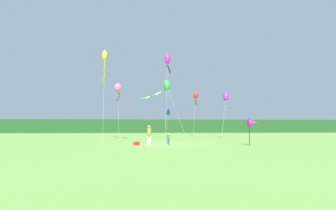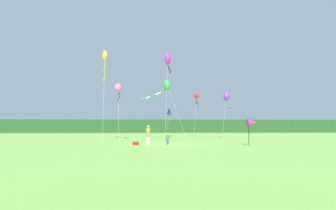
# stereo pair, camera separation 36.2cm
# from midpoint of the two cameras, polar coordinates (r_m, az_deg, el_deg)

# --- Properties ---
(ground_plane) EXTENTS (120.00, 120.00, 0.00)m
(ground_plane) POSITION_cam_midpoint_polar(r_m,az_deg,el_deg) (23.13, 1.29, -9.54)
(ground_plane) COLOR #6B9E42
(distant_treeline) EXTENTS (108.00, 3.02, 3.80)m
(distant_treeline) POSITION_cam_midpoint_polar(r_m,az_deg,el_deg) (68.03, -1.67, -5.16)
(distant_treeline) COLOR #234C23
(distant_treeline) RESTS_ON ground
(person_adult) EXTENTS (0.40, 0.40, 1.83)m
(person_adult) POSITION_cam_midpoint_polar(r_m,az_deg,el_deg) (22.58, -4.36, -7.02)
(person_adult) COLOR silver
(person_adult) RESTS_ON ground
(person_child) EXTENTS (0.24, 0.24, 1.07)m
(person_child) POSITION_cam_midpoint_polar(r_m,az_deg,el_deg) (22.72, 0.35, -8.10)
(person_child) COLOR #334C8C
(person_child) RESTS_ON ground
(cooler_box) EXTENTS (0.56, 0.37, 0.30)m
(cooler_box) POSITION_cam_midpoint_polar(r_m,az_deg,el_deg) (22.49, -7.37, -9.23)
(cooler_box) COLOR red
(cooler_box) RESTS_ON ground
(banner_flag_pole) EXTENTS (0.90, 0.70, 2.52)m
(banner_flag_pole) POSITION_cam_midpoint_polar(r_m,az_deg,el_deg) (23.05, 20.14, -4.14)
(banner_flag_pole) COLOR black
(banner_flag_pole) RESTS_ON ground
(kite_green) EXTENTS (6.24, 5.07, 8.14)m
(kite_green) POSITION_cam_midpoint_polar(r_m,az_deg,el_deg) (31.95, -0.50, 4.46)
(kite_green) COLOR #B2B2B2
(kite_green) RESTS_ON ground
(kite_magenta) EXTENTS (1.27, 7.75, 12.24)m
(kite_magenta) POSITION_cam_midpoint_polar(r_m,az_deg,el_deg) (33.79, 0.30, 10.97)
(kite_magenta) COLOR #B2B2B2
(kite_magenta) RESTS_ON ground
(kite_rainbow) EXTENTS (1.60, 8.27, 7.54)m
(kite_rainbow) POSITION_cam_midpoint_polar(r_m,az_deg,el_deg) (32.11, -11.66, 3.72)
(kite_rainbow) COLOR #B2B2B2
(kite_rainbow) RESTS_ON ground
(kite_blue) EXTENTS (1.48, 6.27, 5.15)m
(kite_blue) POSITION_cam_midpoint_polar(r_m,az_deg,el_deg) (39.37, 0.63, -1.68)
(kite_blue) COLOR #B2B2B2
(kite_blue) RESTS_ON ground
(kite_purple) EXTENTS (3.58, 6.87, 7.02)m
(kite_purple) POSITION_cam_midpoint_polar(r_m,az_deg,el_deg) (35.53, 14.33, 1.89)
(kite_purple) COLOR #B2B2B2
(kite_purple) RESTS_ON ground
(kite_red) EXTENTS (2.14, 7.97, 7.72)m
(kite_red) POSITION_cam_midpoint_polar(r_m,az_deg,el_deg) (40.31, 7.21, 2.10)
(kite_red) COLOR #B2B2B2
(kite_red) RESTS_ON ground
(kite_yellow) EXTENTS (2.45, 10.22, 11.41)m
(kite_yellow) POSITION_cam_midpoint_polar(r_m,az_deg,el_deg) (32.19, -14.77, 10.25)
(kite_yellow) COLOR #B2B2B2
(kite_yellow) RESTS_ON ground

